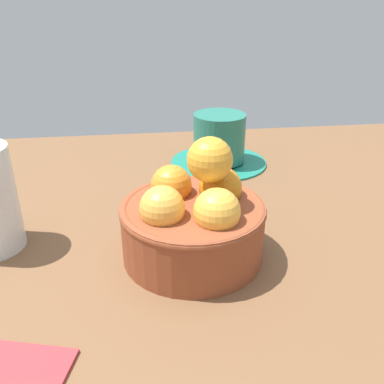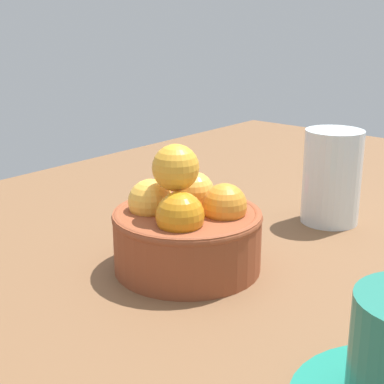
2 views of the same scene
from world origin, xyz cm
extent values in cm
cube|color=brown|center=(0.00, 0.00, -1.61)|extent=(144.67, 83.72, 3.22)
cylinder|color=brown|center=(0.00, 0.00, 2.91)|extent=(14.34, 14.34, 5.82)
torus|color=brown|center=(0.00, 0.00, 5.42)|extent=(14.54, 14.54, 1.00)
sphere|color=#F9B440|center=(1.82, -3.10, 6.67)|extent=(4.39, 4.39, 4.39)
sphere|color=orange|center=(3.10, 1.82, 6.67)|extent=(4.44, 4.44, 4.44)
sphere|color=orange|center=(-1.82, 3.10, 6.67)|extent=(4.27, 4.27, 4.27)
sphere|color=#F2AA41|center=(-3.10, -1.82, 6.67)|extent=(4.28, 4.28, 4.28)
sphere|color=gold|center=(1.62, -0.28, 10.54)|extent=(4.37, 4.37, 4.37)
cylinder|color=silver|center=(-21.08, 4.36, 5.59)|extent=(6.82, 6.82, 11.17)
cube|color=#B23338|center=(-16.18, -14.36, 0.30)|extent=(11.81, 10.63, 0.60)
camera|label=1|loc=(-4.79, -35.65, 24.75)|focal=38.69mm
camera|label=2|loc=(39.73, 34.25, 24.11)|focal=54.21mm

